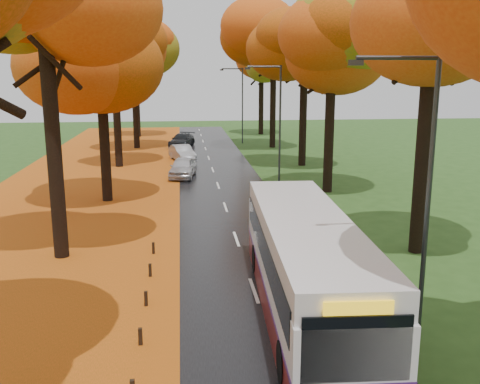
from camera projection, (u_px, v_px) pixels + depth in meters
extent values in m
cube|color=black|center=(224.00, 203.00, 31.41)|extent=(6.50, 90.00, 0.04)
cube|color=silver|center=(224.00, 203.00, 31.40)|extent=(0.12, 90.00, 0.01)
cube|color=#84460C|center=(67.00, 207.00, 30.44)|extent=(12.00, 90.00, 0.02)
cube|color=#DA5A16|center=(172.00, 204.00, 31.07)|extent=(0.90, 90.00, 0.01)
cylinder|color=black|center=(54.00, 148.00, 21.36)|extent=(0.60, 0.60, 9.15)
cylinder|color=black|center=(104.00, 134.00, 31.25)|extent=(0.60, 0.60, 8.00)
ellipsoid|color=#D16017|center=(99.00, 46.00, 30.15)|extent=(9.20, 9.20, 7.18)
cylinder|color=black|center=(117.00, 114.00, 42.76)|extent=(0.60, 0.60, 8.58)
ellipsoid|color=#D16017|center=(113.00, 45.00, 41.58)|extent=(8.00, 8.00, 6.24)
cylinder|color=black|center=(135.00, 103.00, 53.43)|extent=(0.60, 0.60, 9.15)
ellipsoid|color=#D16017|center=(133.00, 43.00, 52.17)|extent=(9.20, 9.20, 7.18)
cylinder|color=black|center=(137.00, 103.00, 63.18)|extent=(0.60, 0.60, 8.00)
ellipsoid|color=#D16017|center=(135.00, 59.00, 62.09)|extent=(8.00, 8.00, 6.24)
cylinder|color=black|center=(423.00, 145.00, 21.99)|extent=(0.60, 0.60, 9.22)
cylinder|color=black|center=(329.00, 128.00, 33.68)|extent=(0.60, 0.60, 8.19)
ellipsoid|color=#D4500F|center=(332.00, 44.00, 32.56)|extent=(9.20, 9.20, 7.18)
cylinder|color=black|center=(303.00, 112.00, 43.39)|extent=(0.60, 0.60, 8.70)
ellipsoid|color=#D4500F|center=(305.00, 43.00, 42.19)|extent=(8.20, 8.20, 6.40)
cylinder|color=black|center=(273.00, 102.00, 53.93)|extent=(0.60, 0.60, 9.22)
ellipsoid|color=#D4500F|center=(274.00, 43.00, 52.67)|extent=(9.20, 9.20, 7.18)
cylinder|color=black|center=(261.00, 101.00, 65.75)|extent=(0.60, 0.60, 8.19)
ellipsoid|color=#D4500F|center=(261.00, 58.00, 64.62)|extent=(8.20, 8.20, 6.40)
cube|color=black|center=(140.00, 337.00, 15.05)|extent=(0.11, 0.11, 0.52)
cube|color=black|center=(146.00, 299.00, 17.57)|extent=(0.11, 0.11, 0.52)
cube|color=black|center=(150.00, 270.00, 20.10)|extent=(0.11, 0.11, 0.52)
cube|color=black|center=(153.00, 248.00, 22.62)|extent=(0.11, 0.11, 0.52)
cylinder|color=#333538|center=(428.00, 206.00, 14.50)|extent=(0.14, 0.14, 8.00)
cylinder|color=#333538|center=(398.00, 58.00, 13.53)|extent=(2.20, 0.11, 0.11)
cube|color=#333538|center=(356.00, 63.00, 13.44)|extent=(0.35, 0.18, 0.14)
cylinder|color=#333538|center=(280.00, 126.00, 35.83)|extent=(0.14, 0.14, 8.00)
cylinder|color=#333538|center=(264.00, 67.00, 34.86)|extent=(2.20, 0.11, 0.11)
cube|color=#333538|center=(248.00, 68.00, 34.77)|extent=(0.35, 0.18, 0.14)
cylinder|color=#333538|center=(242.00, 106.00, 57.17)|extent=(0.14, 0.14, 8.00)
cylinder|color=#333538|center=(232.00, 69.00, 56.20)|extent=(2.20, 0.11, 0.11)
cube|color=#333538|center=(222.00, 70.00, 56.10)|extent=(0.35, 0.18, 0.14)
cube|color=#590F0E|center=(305.00, 297.00, 17.11)|extent=(3.24, 11.85, 0.96)
cube|color=silver|center=(306.00, 262.00, 16.85)|extent=(3.24, 11.85, 1.39)
cube|color=silver|center=(307.00, 230.00, 16.62)|extent=(3.18, 11.62, 0.75)
cube|color=#441C65|center=(305.00, 281.00, 16.99)|extent=(3.27, 11.87, 0.13)
cube|color=black|center=(306.00, 249.00, 16.76)|extent=(3.23, 10.92, 0.91)
cube|color=black|center=(356.00, 349.00, 11.12)|extent=(2.35, 0.18, 1.49)
cube|color=yellow|center=(359.00, 308.00, 10.92)|extent=(1.47, 0.13, 0.30)
cylinder|color=black|center=(285.00, 362.00, 13.14)|extent=(0.35, 1.08, 1.07)
cylinder|color=black|center=(382.00, 359.00, 13.28)|extent=(0.35, 1.08, 1.07)
cylinder|color=black|center=(257.00, 258.00, 20.46)|extent=(0.35, 1.08, 1.07)
cylinder|color=black|center=(319.00, 257.00, 20.60)|extent=(0.35, 1.08, 1.07)
imported|color=silver|center=(183.00, 167.00, 38.98)|extent=(2.29, 4.41, 1.43)
imported|color=#96999D|center=(182.00, 153.00, 46.20)|extent=(2.49, 4.36, 1.36)
imported|color=black|center=(182.00, 140.00, 54.98)|extent=(3.10, 4.93, 1.33)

